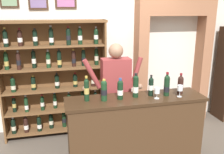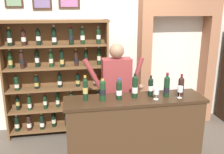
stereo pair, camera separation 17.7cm
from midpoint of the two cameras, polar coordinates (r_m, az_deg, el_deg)
The scene contains 14 objects.
back_wall at distance 4.57m, azimuth -0.15°, elevation 7.49°, with size 12.00×0.19×3.01m.
wine_shelf at distance 4.28m, azimuth -11.29°, elevation 0.10°, with size 1.75×0.32×1.97m.
archway_doorway at distance 4.84m, azimuth 15.32°, elevation 5.79°, with size 1.45×0.45×2.39m.
tasting_counter at distance 3.54m, azimuth 6.51°, elevation -12.43°, with size 1.88×0.49×1.00m.
shopkeeper at distance 3.72m, azimuth 2.37°, elevation -1.92°, with size 0.92×0.22×1.66m.
tasting_bottle_chianti at distance 3.20m, azimuth -4.56°, elevation -2.72°, with size 0.07×0.07×0.33m.
tasting_bottle_super_tuscan at distance 3.19m, azimuth -0.57°, elevation -2.97°, with size 0.08×0.08×0.29m.
tasting_bottle_grappa at distance 3.24m, azimuth 3.19°, elevation -2.86°, with size 0.08×0.08×0.29m.
tasting_bottle_bianco at distance 3.32m, azimuth 6.80°, elevation -2.16°, with size 0.08×0.08×0.33m.
tasting_bottle_brunello at distance 3.39m, azimuth 10.31°, elevation -2.21°, with size 0.07×0.07×0.29m.
tasting_bottle_vin_santo at distance 3.43m, azimuth 13.88°, elevation -2.07°, with size 0.08×0.08×0.33m.
tasting_bottle_rosso at distance 3.56m, azimuth 16.92°, elevation -1.91°, with size 0.08×0.08×0.29m.
wine_glass_left at distance 3.30m, azimuth 11.65°, elevation -3.40°, with size 0.07×0.07×0.15m.
wine_glass_center at distance 3.43m, azimuth 16.77°, elevation -2.82°, with size 0.07×0.07×0.16m.
Camera 2 is at (-0.68, -3.00, 2.17)m, focal length 39.91 mm.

